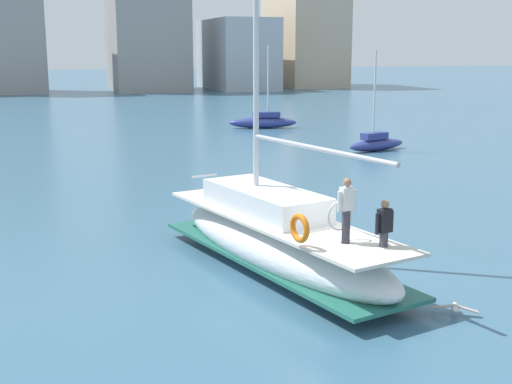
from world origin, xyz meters
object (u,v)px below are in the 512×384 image
at_px(moored_catamaran, 263,121).
at_px(seagull, 455,308).
at_px(main_sailboat, 277,237).
at_px(moored_sloop_far, 376,143).

distance_m(moored_catamaran, seagull, 37.98).
height_order(main_sailboat, moored_catamaran, main_sailboat).
bearing_deg(seagull, main_sailboat, 121.54).
relative_size(main_sailboat, seagull, 13.59).
distance_m(moored_sloop_far, seagull, 26.04).
bearing_deg(main_sailboat, seagull, -58.46).
xyz_separation_m(moored_sloop_far, seagull, (-10.67, -23.75, -0.31)).
height_order(main_sailboat, moored_sloop_far, main_sailboat).
bearing_deg(main_sailboat, moored_sloop_far, 55.19).
bearing_deg(moored_sloop_far, seagull, -114.20).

